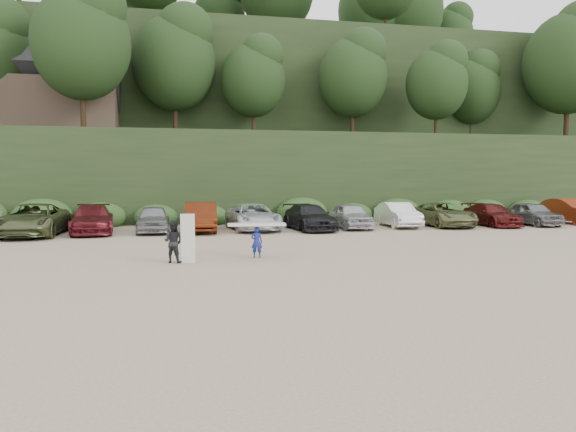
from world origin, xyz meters
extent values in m
plane|color=tan|center=(0.00, 0.00, 0.00)|extent=(120.00, 120.00, 0.00)
cube|color=black|center=(0.00, 22.00, 3.00)|extent=(80.00, 14.00, 6.00)
cube|color=black|center=(0.00, 40.00, 8.00)|extent=(90.00, 30.00, 16.00)
ellipsoid|color=black|center=(0.00, 22.00, 11.00)|extent=(66.00, 12.00, 10.00)
cube|color=#2B491E|center=(-0.55, 14.50, 0.60)|extent=(46.20, 2.00, 1.20)
cube|color=brown|center=(-12.00, 24.00, 8.00)|extent=(8.00, 6.00, 4.00)
imported|color=#4C5732|center=(-11.21, 9.71, 0.82)|extent=(2.93, 5.99, 1.64)
imported|color=#57141A|center=(-8.43, 10.35, 0.76)|extent=(2.52, 5.36, 1.51)
imported|color=gray|center=(-5.30, 10.16, 0.73)|extent=(1.74, 4.30, 1.46)
imported|color=#56200D|center=(-2.75, 10.11, 0.81)|extent=(2.03, 4.99, 1.61)
imported|color=silver|center=(0.17, 10.37, 0.74)|extent=(2.75, 5.48, 1.49)
imported|color=black|center=(3.29, 9.72, 0.72)|extent=(2.40, 5.09, 1.44)
imported|color=#ACACB0|center=(5.86, 10.10, 0.74)|extent=(1.81, 4.36, 1.48)
imported|color=white|center=(8.92, 10.38, 0.73)|extent=(1.76, 4.51, 1.46)
imported|color=#5F663B|center=(11.72, 10.15, 0.72)|extent=(2.50, 5.23, 1.44)
imported|color=#501312|center=(14.81, 9.81, 0.68)|extent=(1.92, 4.68, 1.35)
imported|color=slate|center=(17.54, 9.66, 0.72)|extent=(1.77, 4.27, 1.45)
imported|color=maroon|center=(20.78, 10.33, 0.80)|extent=(1.91, 4.91, 1.60)
imported|color=navy|center=(-1.36, -0.29, 0.59)|extent=(0.48, 0.38, 1.17)
cube|color=silver|center=(-1.36, -0.29, 1.24)|extent=(2.19, 0.83, 0.09)
imported|color=black|center=(-4.41, -0.85, 0.74)|extent=(0.89, 0.83, 1.47)
cube|color=beige|center=(-3.92, -1.11, 0.87)|extent=(0.52, 0.32, 1.73)
camera|label=1|loc=(-4.72, -20.78, 3.03)|focal=35.00mm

